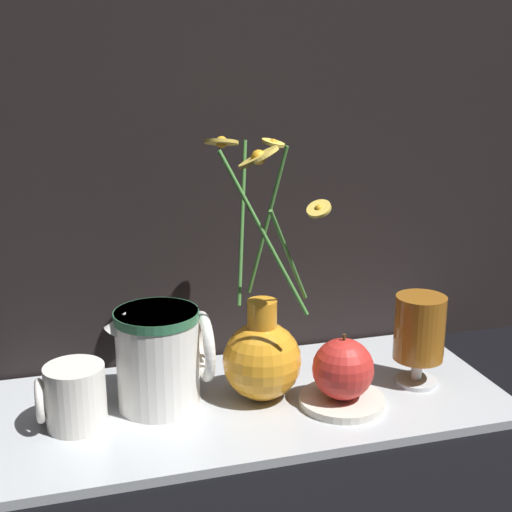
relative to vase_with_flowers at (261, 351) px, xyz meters
name	(u,v)px	position (x,y,z in m)	size (l,w,h in m)	color
ground_plane	(253,406)	(-0.01, 0.00, -0.08)	(6.00, 6.00, 0.00)	black
shelf	(253,402)	(-0.01, 0.00, -0.07)	(0.67, 0.30, 0.01)	#B2B7BC
vase_with_flowers	(261,351)	(0.00, 0.00, 0.00)	(0.14, 0.19, 0.35)	orange
yellow_mug	(73,397)	(-0.24, -0.01, -0.03)	(0.08, 0.07, 0.08)	silver
ceramic_pitcher	(161,354)	(-0.13, 0.01, 0.01)	(0.13, 0.11, 0.14)	white
tea_glass	(419,331)	(0.22, -0.02, 0.01)	(0.07, 0.07, 0.13)	silver
saucer_plate	(342,401)	(0.09, -0.05, -0.06)	(0.11, 0.11, 0.01)	silver
orange_fruit	(343,369)	(0.09, -0.05, -0.02)	(0.08, 0.08, 0.09)	red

